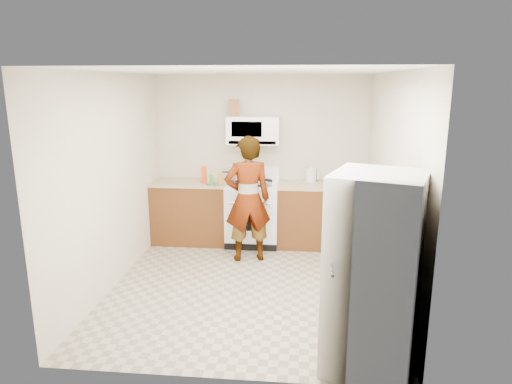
# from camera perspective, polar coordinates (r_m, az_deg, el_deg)

# --- Properties ---
(floor) EXTENTS (3.60, 3.60, 0.00)m
(floor) POSITION_cam_1_polar(r_m,az_deg,el_deg) (5.62, -1.00, -11.53)
(floor) COLOR gray
(floor) RESTS_ON ground
(back_wall) EXTENTS (3.20, 0.02, 2.50)m
(back_wall) POSITION_cam_1_polar(r_m,az_deg,el_deg) (6.96, 0.66, 4.20)
(back_wall) COLOR beige
(back_wall) RESTS_ON floor
(right_wall) EXTENTS (0.02, 3.60, 2.50)m
(right_wall) POSITION_cam_1_polar(r_m,az_deg,el_deg) (5.28, 16.36, 0.59)
(right_wall) COLOR beige
(right_wall) RESTS_ON floor
(cabinet_left) EXTENTS (1.12, 0.62, 0.90)m
(cabinet_left) POSITION_cam_1_polar(r_m,az_deg,el_deg) (7.02, -8.08, -2.56)
(cabinet_left) COLOR #582B14
(cabinet_left) RESTS_ON floor
(counter_left) EXTENTS (1.14, 0.64, 0.03)m
(counter_left) POSITION_cam_1_polar(r_m,az_deg,el_deg) (6.90, -8.20, 1.17)
(counter_left) COLOR tan
(counter_left) RESTS_ON cabinet_left
(cabinet_right) EXTENTS (0.80, 0.62, 0.90)m
(cabinet_right) POSITION_cam_1_polar(r_m,az_deg,el_deg) (6.83, 6.12, -2.97)
(cabinet_right) COLOR #582B14
(cabinet_right) RESTS_ON floor
(counter_right) EXTENTS (0.82, 0.64, 0.03)m
(counter_right) POSITION_cam_1_polar(r_m,az_deg,el_deg) (6.71, 6.22, 0.86)
(counter_right) COLOR tan
(counter_right) RESTS_ON cabinet_right
(gas_range) EXTENTS (0.76, 0.65, 1.13)m
(gas_range) POSITION_cam_1_polar(r_m,az_deg,el_deg) (6.84, -0.42, -2.54)
(gas_range) COLOR white
(gas_range) RESTS_ON floor
(microwave) EXTENTS (0.76, 0.38, 0.40)m
(microwave) POSITION_cam_1_polar(r_m,az_deg,el_deg) (6.74, -0.32, 7.74)
(microwave) COLOR white
(microwave) RESTS_ON back_wall
(person) EXTENTS (0.71, 0.56, 1.71)m
(person) POSITION_cam_1_polar(r_m,az_deg,el_deg) (6.11, -1.04, -0.92)
(person) COLOR tan
(person) RESTS_ON floor
(fridge) EXTENTS (0.89, 0.89, 1.70)m
(fridge) POSITION_cam_1_polar(r_m,az_deg,el_deg) (3.92, 14.52, -9.97)
(fridge) COLOR silver
(fridge) RESTS_ON floor
(kettle) EXTENTS (0.20, 0.20, 0.19)m
(kettle) POSITION_cam_1_polar(r_m,az_deg,el_deg) (6.86, 6.89, 2.08)
(kettle) COLOR silver
(kettle) RESTS_ON counter_right
(jug) EXTENTS (0.16, 0.16, 0.24)m
(jug) POSITION_cam_1_polar(r_m,az_deg,el_deg) (6.77, -2.75, 10.47)
(jug) COLOR brown
(jug) RESTS_ON microwave
(saucepan) EXTENTS (0.24, 0.24, 0.12)m
(saucepan) POSITION_cam_1_polar(r_m,az_deg,el_deg) (6.92, -2.24, 2.15)
(saucepan) COLOR #BCBDC1
(saucepan) RESTS_ON gas_range
(tray) EXTENTS (0.29, 0.25, 0.05)m
(tray) POSITION_cam_1_polar(r_m,az_deg,el_deg) (6.56, 0.83, 0.99)
(tray) COLOR silver
(tray) RESTS_ON gas_range
(bottle_spray) EXTENTS (0.10, 0.10, 0.25)m
(bottle_spray) POSITION_cam_1_polar(r_m,az_deg,el_deg) (6.72, -6.51, 2.15)
(bottle_spray) COLOR red
(bottle_spray) RESTS_ON counter_left
(bottle_hot_sauce) EXTENTS (0.06, 0.06, 0.17)m
(bottle_hot_sauce) POSITION_cam_1_polar(r_m,az_deg,el_deg) (6.61, -4.50, 1.60)
(bottle_hot_sauce) COLOR orange
(bottle_hot_sauce) RESTS_ON counter_left
(bottle_green_cap) EXTENTS (0.06, 0.06, 0.17)m
(bottle_green_cap) POSITION_cam_1_polar(r_m,az_deg,el_deg) (6.55, -5.59, 1.47)
(bottle_green_cap) COLOR #29991B
(bottle_green_cap) RESTS_ON counter_left
(pot_lid) EXTENTS (0.31, 0.31, 0.01)m
(pot_lid) POSITION_cam_1_polar(r_m,az_deg,el_deg) (6.65, -5.29, 0.98)
(pot_lid) COLOR white
(pot_lid) RESTS_ON counter_left
(broom) EXTENTS (0.16, 0.27, 1.29)m
(broom) POSITION_cam_1_polar(r_m,az_deg,el_deg) (6.45, 13.83, -2.38)
(broom) COLOR silver
(broom) RESTS_ON floor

